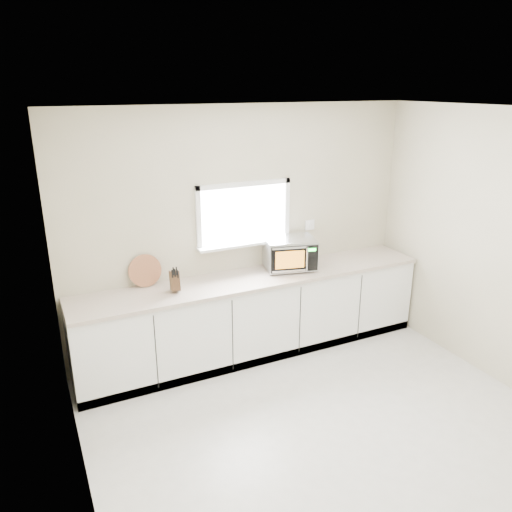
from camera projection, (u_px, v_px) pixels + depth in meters
ground at (341, 443)px, 4.23m from camera, size 4.00×4.00×0.00m
back_wall at (243, 230)px, 5.49m from camera, size 4.00×0.17×2.70m
cabinets at (255, 316)px, 5.54m from camera, size 3.92×0.60×0.88m
countertop at (255, 278)px, 5.38m from camera, size 3.92×0.64×0.04m
microwave at (290, 253)px, 5.55m from camera, size 0.63×0.54×0.35m
knife_block at (175, 280)px, 4.96m from camera, size 0.11×0.20×0.27m
cutting_board at (145, 271)px, 5.07m from camera, size 0.34×0.08×0.33m
coffee_grinder at (289, 257)px, 5.66m from camera, size 0.14×0.14×0.21m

